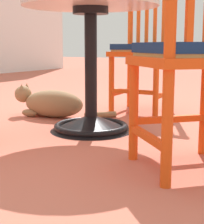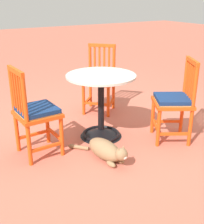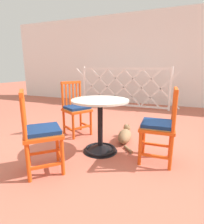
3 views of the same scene
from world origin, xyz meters
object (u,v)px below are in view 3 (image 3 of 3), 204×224
Objects in this scene: orange_chair_facing_out at (76,109)px; orange_chair_at_corner at (41,133)px; orange_chair_by_planter at (159,127)px; tabby_cat at (125,135)px; cafe_table at (100,132)px.

orange_chair_facing_out is 1.00× the size of orange_chair_at_corner.
orange_chair_by_planter is 1.00× the size of orange_chair_at_corner.
orange_chair_at_corner is at bearing -148.33° from orange_chair_by_planter.
tabby_cat is at bearing 0.51° from orange_chair_facing_out.
orange_chair_facing_out is at bearing 143.82° from cafe_table.
orange_chair_by_planter is 1.29× the size of tabby_cat.
orange_chair_at_corner reaches higher than cafe_table.
cafe_table is at bearing 60.53° from orange_chair_at_corner.
cafe_table is 0.56m from tabby_cat.
cafe_table is 0.83× the size of orange_chair_at_corner.
cafe_table reaches higher than tabby_cat.
orange_chair_at_corner is (0.25, -1.18, 0.00)m from orange_chair_facing_out.
orange_chair_facing_out is (-0.65, 0.47, 0.16)m from cafe_table.
orange_chair_facing_out reaches higher than tabby_cat.
tabby_cat is (0.87, 0.01, -0.35)m from orange_chair_facing_out.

